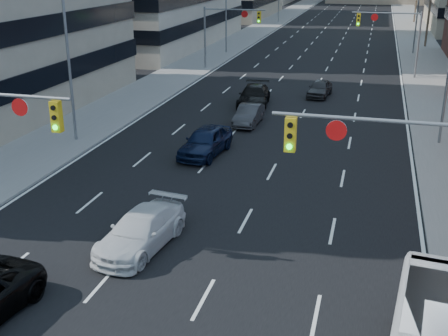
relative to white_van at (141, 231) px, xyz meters
name	(u,v)px	position (x,y,z in m)	size (l,w,h in m)	color
road_surface	(352,6)	(1.51, 121.25, -0.68)	(18.00, 300.00, 0.02)	black
sidewalk_left	(303,5)	(-9.99, 121.25, -0.62)	(5.00, 300.00, 0.15)	slate
sidewalk_right	(404,7)	(13.01, 121.25, -0.62)	(5.00, 300.00, 0.15)	slate
signal_near_right	(399,169)	(8.96, -0.76, 3.63)	(6.59, 0.33, 6.00)	slate
signal_far_left	(228,25)	(-6.17, 36.24, 3.61)	(6.09, 0.33, 6.00)	slate
signal_far_right	(393,30)	(9.19, 36.24, 3.61)	(6.09, 0.33, 6.00)	slate
streetlight_left_near	(71,57)	(-8.83, 11.25, 4.36)	(2.03, 0.22, 9.00)	slate
streetlight_left_mid	(227,9)	(-8.83, 46.25, 4.36)	(2.03, 0.22, 9.00)	slate
streetlight_right_near	(448,59)	(11.85, 16.25, 4.36)	(2.03, 0.22, 9.00)	slate
streetlight_right_far	(416,9)	(11.85, 51.25, 4.36)	(2.03, 0.22, 9.00)	slate
white_van	(141,231)	(0.00, 0.00, 0.00)	(1.95, 4.79, 1.39)	silver
sedan_blue	(206,141)	(-0.77, 10.95, 0.10)	(1.87, 4.64, 1.58)	black
sedan_grey_center	(249,115)	(0.18, 17.62, -0.05)	(1.37, 3.92, 1.29)	#2F2E31
sedan_black_far	(254,96)	(-0.54, 22.54, 0.06)	(2.13, 5.23, 1.52)	black
sedan_grey_right	(320,88)	(3.86, 26.99, -0.04)	(1.56, 3.87, 1.32)	#2B2B2D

